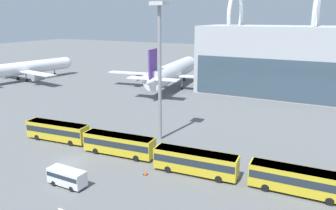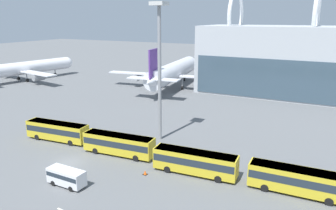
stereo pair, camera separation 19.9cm
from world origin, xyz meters
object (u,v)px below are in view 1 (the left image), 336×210
object	(u,v)px
airliner_at_gate_near	(22,68)
shuttle_bus_1	(119,143)
traffic_cone_0	(146,173)
floodlight_mast	(160,55)
shuttle_bus_3	(298,179)
shuttle_bus_0	(57,130)
service_van_foreground	(67,176)
airliner_at_gate_far	(172,72)
shuttle_bus_2	(195,161)

from	to	relation	value
airliner_at_gate_near	shuttle_bus_1	distance (m)	76.40
shuttle_bus_1	traffic_cone_0	xyz separation A→B (m)	(7.35, -4.01, -1.65)
shuttle_bus_1	floodlight_mast	world-z (taller)	floodlight_mast
airliner_at_gate_near	shuttle_bus_3	xyz separation A→B (m)	(93.77, -36.72, -2.45)
shuttle_bus_0	service_van_foreground	bearing A→B (deg)	-46.26
shuttle_bus_1	service_van_foreground	distance (m)	11.45
airliner_at_gate_far	shuttle_bus_2	size ratio (longest dim) A/B	3.47
shuttle_bus_1	floodlight_mast	xyz separation A→B (m)	(2.48, 9.27, 13.38)
shuttle_bus_3	service_van_foreground	bearing A→B (deg)	-158.34
airliner_at_gate_far	shuttle_bus_2	world-z (taller)	airliner_at_gate_far
shuttle_bus_2	floodlight_mast	distance (m)	19.93
service_van_foreground	floodlight_mast	world-z (taller)	floodlight_mast
airliner_at_gate_far	shuttle_bus_3	distance (m)	65.22
shuttle_bus_1	traffic_cone_0	size ratio (longest dim) A/B	19.32
airliner_at_gate_far	shuttle_bus_1	size ratio (longest dim) A/B	3.46
airliner_at_gate_far	traffic_cone_0	size ratio (longest dim) A/B	66.84
airliner_at_gate_near	airliner_at_gate_far	size ratio (longest dim) A/B	0.92
floodlight_mast	traffic_cone_0	world-z (taller)	floodlight_mast
shuttle_bus_0	floodlight_mast	distance (m)	22.74
floodlight_mast	shuttle_bus_0	bearing A→B (deg)	-150.24
airliner_at_gate_far	floodlight_mast	distance (m)	45.48
shuttle_bus_1	service_van_foreground	xyz separation A→B (m)	(-0.20, -11.43, -0.60)
shuttle_bus_3	airliner_at_gate_near	bearing A→B (deg)	156.93
airliner_at_gate_far	service_van_foreground	bearing A→B (deg)	-173.92
shuttle_bus_0	traffic_cone_0	xyz separation A→B (m)	(20.84, -4.15, -1.65)
shuttle_bus_0	shuttle_bus_3	xyz separation A→B (m)	(40.47, 0.17, 0.00)
shuttle_bus_2	shuttle_bus_3	distance (m)	13.52
shuttle_bus_3	service_van_foreground	distance (m)	29.61
shuttle_bus_0	traffic_cone_0	distance (m)	21.31
shuttle_bus_2	service_van_foreground	size ratio (longest dim) A/B	2.24
shuttle_bus_1	floodlight_mast	size ratio (longest dim) A/B	0.51
shuttle_bus_2	service_van_foreground	xyz separation A→B (m)	(-13.69, -10.85, -0.60)
airliner_at_gate_near	shuttle_bus_1	world-z (taller)	airliner_at_gate_near
shuttle_bus_2	floodlight_mast	world-z (taller)	floodlight_mast
airliner_at_gate_near	service_van_foreground	xyz separation A→B (m)	(66.58, -48.45, -3.06)
shuttle_bus_2	shuttle_bus_0	bearing A→B (deg)	174.45
airliner_at_gate_far	traffic_cone_0	world-z (taller)	airliner_at_gate_far
airliner_at_gate_near	floodlight_mast	size ratio (longest dim) A/B	1.60
shuttle_bus_3	traffic_cone_0	world-z (taller)	shuttle_bus_3
shuttle_bus_2	floodlight_mast	xyz separation A→B (m)	(-11.01, 9.85, 13.38)
airliner_at_gate_near	shuttle_bus_3	bearing A→B (deg)	-101.60
airliner_at_gate_near	shuttle_bus_0	world-z (taller)	airliner_at_gate_near
airliner_at_gate_far	shuttle_bus_0	world-z (taller)	airliner_at_gate_far
shuttle_bus_0	shuttle_bus_2	xyz separation A→B (m)	(26.98, -0.72, 0.00)
airliner_at_gate_near	service_van_foreground	distance (m)	82.40
airliner_at_gate_far	shuttle_bus_2	distance (m)	58.17
shuttle_bus_2	traffic_cone_0	world-z (taller)	shuttle_bus_2
airliner_at_gate_far	shuttle_bus_2	xyz separation A→B (m)	(28.80, -50.44, -3.17)
airliner_at_gate_near	traffic_cone_0	bearing A→B (deg)	-109.18
airliner_at_gate_far	shuttle_bus_3	bearing A→B (deg)	-147.29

